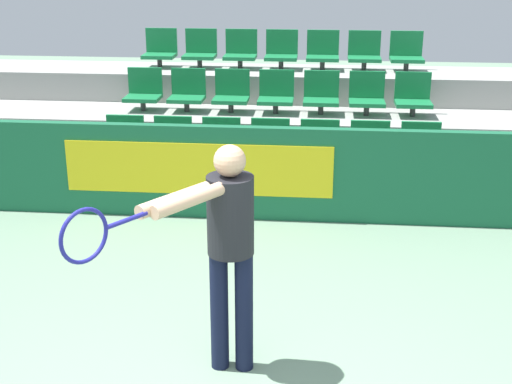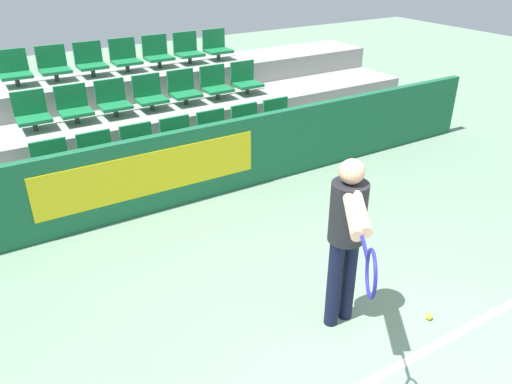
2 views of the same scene
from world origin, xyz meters
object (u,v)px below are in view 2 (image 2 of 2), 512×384
stadium_chair_8 (74,106)px  tennis_player (347,231)px  stadium_chair_0 (53,164)px  stadium_chair_4 (214,131)px  stadium_chair_10 (150,94)px  stadium_chair_11 (184,89)px  stadium_chair_6 (279,118)px  stadium_chair_19 (188,50)px  stadium_chair_15 (54,65)px  stadium_chair_2 (140,147)px  stadium_chair_7 (32,113)px  stadium_chair_14 (14,70)px  stadium_chair_3 (178,139)px  stadium_chair_9 (113,100)px  stadium_chair_12 (215,84)px  stadium_chair_16 (90,61)px  stadium_chair_20 (216,46)px  stadium_chair_1 (98,155)px  stadium_chair_17 (125,57)px  tennis_ball (429,317)px  stadium_chair_5 (248,124)px  stadium_chair_13 (245,80)px  stadium_chair_18 (157,53)px

stadium_chair_8 → tennis_player: tennis_player is taller
stadium_chair_0 → stadium_chair_4: bearing=0.0°
stadium_chair_10 → stadium_chair_11: (0.59, 0.00, 0.00)m
stadium_chair_6 → stadium_chair_19: stadium_chair_19 is taller
stadium_chair_11 → stadium_chair_15: 2.11m
stadium_chair_2 → tennis_player: size_ratio=0.32×
stadium_chair_8 → tennis_player: bearing=-76.5°
stadium_chair_15 → stadium_chair_19: (2.36, 0.00, 0.00)m
stadium_chair_6 → stadium_chair_7: stadium_chair_7 is taller
stadium_chair_10 → stadium_chair_14: size_ratio=1.00×
stadium_chair_3 → stadium_chair_7: stadium_chair_7 is taller
stadium_chair_7 → stadium_chair_9: size_ratio=1.00×
stadium_chair_12 → stadium_chair_16: bearing=148.6°
stadium_chair_14 → stadium_chair_20: bearing=0.0°
stadium_chair_9 → stadium_chair_20: stadium_chair_20 is taller
stadium_chair_7 → stadium_chair_11: (2.36, 0.00, 0.00)m
stadium_chair_16 → stadium_chair_8: bearing=-118.7°
stadium_chair_1 → stadium_chair_19: size_ratio=1.00×
stadium_chair_6 → stadium_chair_20: 2.29m
stadium_chair_15 → stadium_chair_0: bearing=-105.3°
stadium_chair_2 → stadium_chair_12: size_ratio=1.00×
stadium_chair_4 → stadium_chair_8: (-1.77, 1.08, 0.39)m
stadium_chair_19 → stadium_chair_15: bearing=180.0°
stadium_chair_8 → stadium_chair_17: bearing=42.4°
tennis_player → tennis_ball: bearing=7.7°
stadium_chair_4 → stadium_chair_16: (-1.18, 2.16, 0.78)m
stadium_chair_10 → stadium_chair_11: same height
stadium_chair_5 → stadium_chair_11: 1.29m
stadium_chair_15 → stadium_chair_19: bearing=0.0°
stadium_chair_9 → stadium_chair_10: 0.59m
stadium_chair_13 → stadium_chair_9: bearing=180.0°
stadium_chair_0 → stadium_chair_5: 2.95m
stadium_chair_0 → stadium_chair_4: same height
stadium_chair_1 → stadium_chair_17: stadium_chair_17 is taller
stadium_chair_17 → stadium_chair_18: size_ratio=1.00×
stadium_chair_10 → stadium_chair_15: (-1.18, 1.08, 0.39)m
stadium_chair_5 → stadium_chair_7: 3.16m
stadium_chair_0 → stadium_chair_15: 2.37m
stadium_chair_3 → stadium_chair_15: 2.58m
stadium_chair_7 → stadium_chair_8: 0.59m
stadium_chair_1 → stadium_chair_0: bearing=180.0°
stadium_chair_8 → tennis_ball: size_ratio=8.24×
stadium_chair_7 → stadium_chair_8: same height
stadium_chair_9 → tennis_player: size_ratio=0.32×
stadium_chair_9 → stadium_chair_1: bearing=-118.7°
stadium_chair_8 → stadium_chair_15: stadium_chair_15 is taller
stadium_chair_3 → stadium_chair_5: 1.18m
tennis_ball → stadium_chair_8: bearing=110.4°
stadium_chair_19 → stadium_chair_3: bearing=-118.7°
stadium_chair_2 → tennis_player: (0.57, -3.74, 0.41)m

